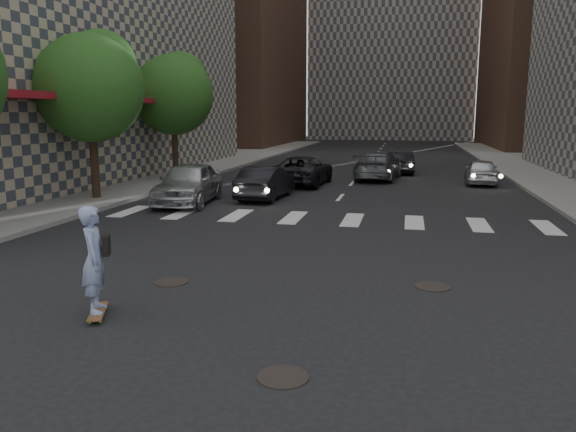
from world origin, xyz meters
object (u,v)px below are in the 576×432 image
tree_b (93,83)px  traffic_car_c (303,170)px  skateboarder (95,259)px  traffic_car_a (266,183)px  tree_c (175,91)px  silver_sedan (189,183)px  traffic_car_e (401,162)px  traffic_car_b (378,165)px  traffic_car_d (481,171)px

tree_b → traffic_car_c: size_ratio=1.31×
skateboarder → traffic_car_c: bearing=67.2°
tree_b → traffic_car_a: (6.49, 1.86, -3.97)m
tree_c → silver_sedan: bearing=-64.3°
traffic_car_e → silver_sedan: bearing=55.0°
traffic_car_a → traffic_car_c: (0.61, 5.00, 0.03)m
silver_sedan → traffic_car_e: size_ratio=1.22×
skateboarder → tree_b: bearing=97.6°
traffic_car_b → traffic_car_e: bearing=-101.1°
tree_c → silver_sedan: (3.85, -7.97, -3.84)m
traffic_car_b → traffic_car_d: traffic_car_b is taller
tree_b → traffic_car_b: 15.11m
traffic_car_d → silver_sedan: bearing=40.4°
skateboarder → traffic_car_d: bearing=44.7°
tree_b → traffic_car_d: 18.54m
traffic_car_c → traffic_car_d: bearing=-164.0°
skateboarder → traffic_car_a: size_ratio=0.47×
traffic_car_c → traffic_car_e: bearing=-122.0°
tree_c → traffic_car_c: (7.09, -1.14, -3.94)m
tree_b → traffic_car_e: 18.38m
tree_b → silver_sedan: bearing=0.4°
traffic_car_c → traffic_car_d: traffic_car_c is taller
tree_b → tree_c: bearing=90.0°
tree_c → traffic_car_b: bearing=10.5°
skateboarder → traffic_car_d: skateboarder is taller
silver_sedan → traffic_car_e: 15.67m
skateboarder → traffic_car_a: bearing=69.6°
skateboarder → silver_sedan: (-3.19, 12.09, -0.21)m
tree_b → traffic_car_d: (15.77, 8.87, -4.01)m
silver_sedan → skateboarder: bearing=-80.7°
traffic_car_a → traffic_car_b: size_ratio=0.79×
traffic_car_d → skateboarder: bearing=71.2°
tree_b → silver_sedan: tree_b is taller
traffic_car_b → traffic_car_c: traffic_car_b is taller
tree_c → traffic_car_d: tree_c is taller
tree_c → traffic_car_d: (15.77, 0.87, -4.01)m
tree_b → traffic_car_b: tree_b is taller
tree_c → traffic_car_e: 13.61m
tree_c → silver_sedan: 9.65m
tree_c → silver_sedan: tree_c is taller
traffic_car_e → skateboarder: bearing=74.8°
silver_sedan → traffic_car_b: 12.06m
tree_b → traffic_car_e: (11.76, 13.55, -4.00)m
traffic_car_d → traffic_car_c: bearing=16.8°
tree_c → traffic_car_e: bearing=25.3°
traffic_car_c → traffic_car_a: bearing=86.0°
traffic_car_b → tree_c: bearing=16.8°
traffic_car_e → traffic_car_c: bearing=50.4°
traffic_car_a → tree_b: bearing=19.6°
traffic_car_a → skateboarder: bearing=95.9°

